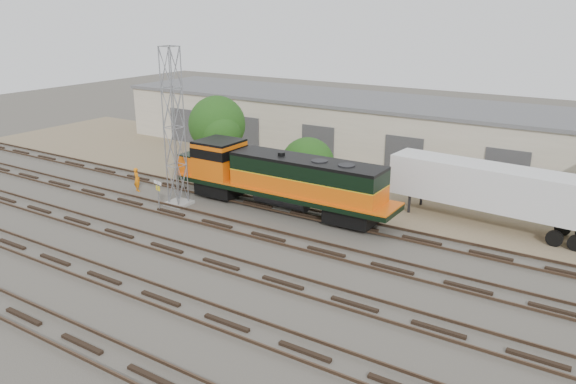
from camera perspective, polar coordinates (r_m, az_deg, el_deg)
The scene contains 11 objects.
ground at distance 32.89m, azimuth -3.52°, elevation -5.53°, with size 140.00×140.00×0.00m, color #47423A.
dirt_strip at distance 45.09m, azimuth 7.77°, elevation 0.99°, with size 80.00×16.00×0.02m, color #726047.
tracks at distance 30.72m, azimuth -6.84°, elevation -7.27°, with size 80.00×20.40×0.28m.
warehouse at distance 51.55m, azimuth 11.74°, elevation 5.99°, with size 58.40×10.40×5.30m.
locomotive at distance 37.95m, azimuth -1.04°, elevation 1.47°, with size 16.58×2.91×3.98m.
signal_tower at distance 39.02m, azimuth -11.48°, elevation 6.10°, with size 1.60×1.60×10.87m.
sign_post at distance 38.98m, azimuth -13.07°, elevation 0.22°, with size 0.86×0.25×2.14m.
worker at distance 43.82m, azimuth -15.10°, elevation 1.24°, with size 0.66×0.43×1.81m, color orange.
semi_trailer at distance 37.38m, azimuth 20.17°, elevation 0.29°, with size 12.77×3.49×3.88m.
tree_west at distance 47.77m, azimuth -7.13°, elevation 6.63°, with size 5.05×4.81×6.29m.
tree_mid at distance 42.84m, azimuth 2.13°, elevation 2.62°, with size 4.35×4.15×4.15m.
Camera 1 is at (17.92, -24.21, 13.22)m, focal length 35.00 mm.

